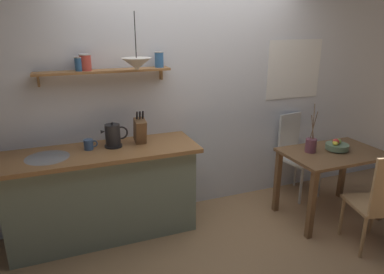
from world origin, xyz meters
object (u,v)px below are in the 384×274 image
(fruit_bowl, at_px, (337,146))
(electric_kettle, at_px, (113,136))
(dining_chair_far, at_px, (295,151))
(twig_vase, at_px, (311,145))
(knife_block, at_px, (140,130))
(pendant_lamp, at_px, (137,64))
(dining_table, at_px, (332,163))
(coffee_mug_by_sink, at_px, (89,144))
(dining_chair_near, at_px, (380,200))

(fruit_bowl, relative_size, electric_kettle, 0.92)
(electric_kettle, bearing_deg, dining_chair_far, 1.85)
(twig_vase, relative_size, knife_block, 1.55)
(knife_block, height_order, pendant_lamp, pendant_lamp)
(twig_vase, bearing_deg, electric_kettle, 166.94)
(dining_table, height_order, coffee_mug_by_sink, coffee_mug_by_sink)
(dining_table, distance_m, dining_chair_near, 0.68)
(twig_vase, height_order, electric_kettle, twig_vase)
(fruit_bowl, distance_m, twig_vase, 0.30)
(electric_kettle, height_order, coffee_mug_by_sink, electric_kettle)
(dining_chair_far, xyz_separation_m, pendant_lamp, (-1.96, -0.22, 1.16))
(dining_table, xyz_separation_m, electric_kettle, (-2.19, 0.54, 0.40))
(dining_chair_far, xyz_separation_m, twig_vase, (-0.23, -0.53, 0.29))
(dining_chair_far, bearing_deg, dining_chair_near, -91.93)
(twig_vase, relative_size, electric_kettle, 2.01)
(knife_block, xyz_separation_m, coffee_mug_by_sink, (-0.49, 0.01, -0.08))
(fruit_bowl, bearing_deg, dining_table, -157.61)
(twig_vase, bearing_deg, dining_chair_far, 66.58)
(dining_chair_near, xyz_separation_m, pendant_lamp, (-1.92, 1.06, 1.18))
(dining_table, height_order, fruit_bowl, fruit_bowl)
(fruit_bowl, relative_size, pendant_lamp, 0.48)
(twig_vase, bearing_deg, coffee_mug_by_sink, 168.13)
(pendant_lamp, bearing_deg, knife_block, 77.19)
(fruit_bowl, bearing_deg, coffee_mug_by_sink, 168.10)
(dining_chair_near, bearing_deg, dining_table, 85.90)
(knife_block, bearing_deg, twig_vase, -14.95)
(coffee_mug_by_sink, bearing_deg, fruit_bowl, -11.90)
(dining_chair_far, relative_size, twig_vase, 1.94)
(pendant_lamp, bearing_deg, electric_kettle, 147.46)
(twig_vase, bearing_deg, knife_block, 165.05)
(dining_table, bearing_deg, dining_chair_far, 90.43)
(dining_table, relative_size, dining_chair_near, 1.06)
(dining_chair_far, bearing_deg, dining_table, -89.57)
(pendant_lamp, bearing_deg, dining_table, -11.41)
(dining_chair_near, xyz_separation_m, coffee_mug_by_sink, (-2.37, 1.21, 0.44))
(dining_table, xyz_separation_m, twig_vase, (-0.23, 0.09, 0.20))
(fruit_bowl, height_order, twig_vase, twig_vase)
(pendant_lamp, bearing_deg, coffee_mug_by_sink, 161.74)
(fruit_bowl, distance_m, pendant_lamp, 2.25)
(dining_table, bearing_deg, fruit_bowl, 22.39)
(dining_chair_far, distance_m, twig_vase, 0.64)
(electric_kettle, relative_size, coffee_mug_by_sink, 2.00)
(dining_chair_near, bearing_deg, fruit_bowl, 81.18)
(coffee_mug_by_sink, bearing_deg, dining_chair_far, 1.55)
(fruit_bowl, xyz_separation_m, knife_block, (-1.99, 0.52, 0.24))
(fruit_bowl, bearing_deg, electric_kettle, 167.06)
(electric_kettle, distance_m, coffee_mug_by_sink, 0.24)
(dining_table, height_order, dining_chair_far, dining_chair_far)
(dining_chair_far, relative_size, fruit_bowl, 4.22)
(dining_chair_far, distance_m, electric_kettle, 2.24)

